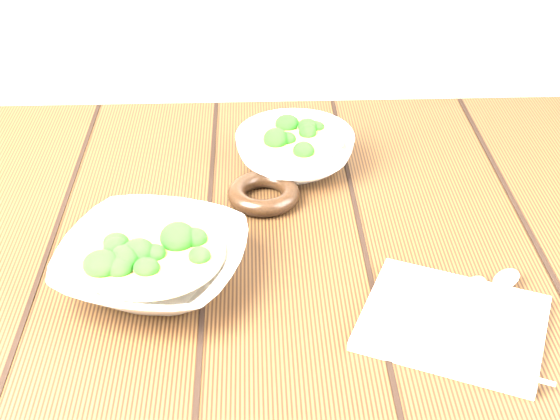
# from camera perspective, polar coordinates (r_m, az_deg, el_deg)

# --- Properties ---
(table) EXTENTS (1.20, 0.80, 0.75)m
(table) POSITION_cam_1_polar(r_m,az_deg,el_deg) (1.08, -3.94, -7.24)
(table) COLOR black
(table) RESTS_ON ground
(soup_bowl_front) EXTENTS (0.26, 0.26, 0.06)m
(soup_bowl_front) POSITION_cam_1_polar(r_m,az_deg,el_deg) (0.93, -9.27, -3.74)
(soup_bowl_front) COLOR silver
(soup_bowl_front) RESTS_ON table
(soup_bowl_back) EXTENTS (0.21, 0.21, 0.06)m
(soup_bowl_back) POSITION_cam_1_polar(r_m,az_deg,el_deg) (1.14, 1.09, 4.42)
(soup_bowl_back) COLOR silver
(soup_bowl_back) RESTS_ON table
(trivet) EXTENTS (0.10, 0.10, 0.02)m
(trivet) POSITION_cam_1_polar(r_m,az_deg,el_deg) (1.07, -1.21, 1.21)
(trivet) COLOR black
(trivet) RESTS_ON table
(napkin) EXTENTS (0.24, 0.22, 0.01)m
(napkin) POSITION_cam_1_polar(r_m,az_deg,el_deg) (0.89, 12.53, -8.04)
(napkin) COLOR beige
(napkin) RESTS_ON table
(spoon_left) EXTENTS (0.12, 0.13, 0.01)m
(spoon_left) POSITION_cam_1_polar(r_m,az_deg,el_deg) (0.91, 13.05, -6.46)
(spoon_left) COLOR #A69F93
(spoon_left) RESTS_ON napkin
(spoon_right) EXTENTS (0.12, 0.13, 0.01)m
(spoon_right) POSITION_cam_1_polar(r_m,az_deg,el_deg) (0.93, 15.31, -5.78)
(spoon_right) COLOR #A69F93
(spoon_right) RESTS_ON napkin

